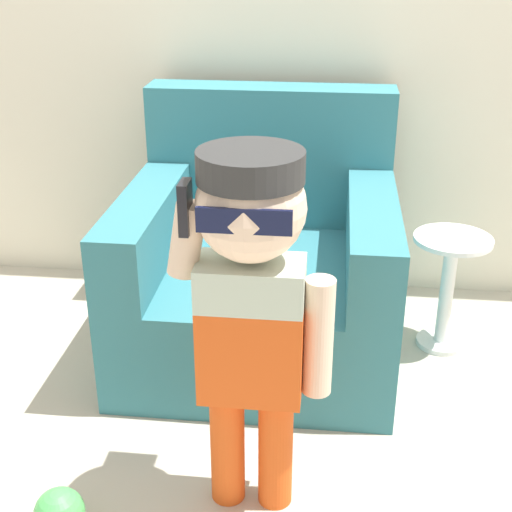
% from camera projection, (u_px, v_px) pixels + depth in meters
% --- Properties ---
extents(ground_plane, '(10.00, 10.00, 0.00)m').
position_uv_depth(ground_plane, '(266.00, 351.00, 2.80)').
color(ground_plane, '#BCB29E').
extents(armchair, '(0.99, 1.01, 0.94)m').
position_uv_depth(armchair, '(261.00, 266.00, 2.76)').
color(armchair, teal).
rests_on(armchair, ground_plane).
extents(person_child, '(0.43, 0.32, 1.04)m').
position_uv_depth(person_child, '(252.00, 285.00, 1.79)').
color(person_child, '#E05119').
rests_on(person_child, ground_plane).
extents(side_table, '(0.29, 0.29, 0.46)m').
position_uv_depth(side_table, '(448.00, 281.00, 2.73)').
color(side_table, white).
rests_on(side_table, ground_plane).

